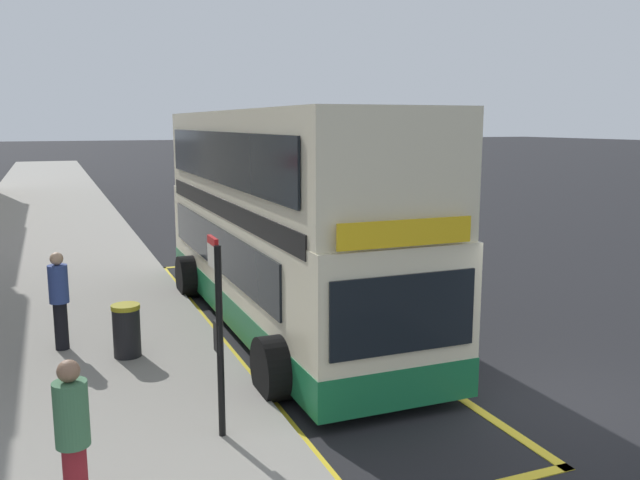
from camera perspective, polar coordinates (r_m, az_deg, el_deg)
ground_plane at (r=40.10m, az=-12.19°, el=3.78°), size 260.00×260.00×0.00m
pavement_near at (r=39.51m, az=-22.25°, el=3.28°), size 6.00×76.00×0.14m
double_decker_bus at (r=13.81m, az=-3.42°, el=1.19°), size 3.26×10.51×4.40m
bus_bay_markings at (r=13.91m, az=-3.24°, el=-7.44°), size 2.89×13.57×0.01m
bus_stop_sign at (r=8.69m, az=-8.71°, el=-6.79°), size 0.09×0.51×2.59m
parked_car_black_far at (r=37.46m, az=-3.70°, el=4.79°), size 2.09×4.20×1.62m
parked_car_grey_behind at (r=48.08m, az=-8.36°, el=5.85°), size 2.09×4.20×1.62m
parked_car_grey_distant at (r=31.21m, az=-0.04°, el=3.78°), size 2.09×4.20×1.62m
pedestrian_waiting_near_sign at (r=12.80m, az=-21.39°, el=-4.53°), size 0.34×0.34×1.78m
pedestrian_further_back at (r=7.36m, az=-20.36°, el=-15.39°), size 0.34×0.34×1.74m
litter_bin at (r=12.18m, az=-16.19°, el=-7.42°), size 0.49×0.49×0.93m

